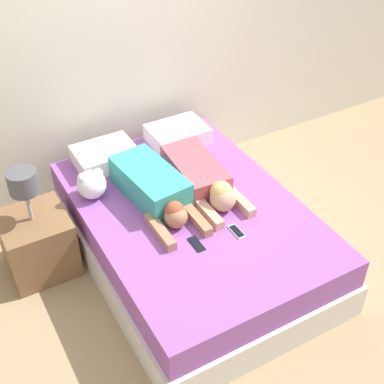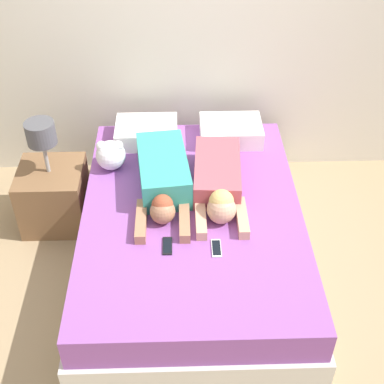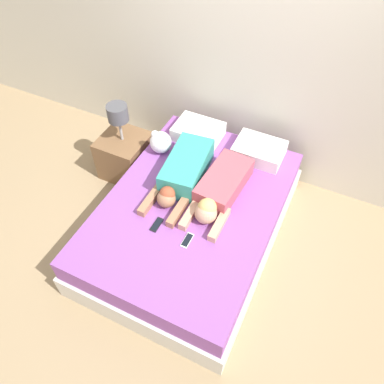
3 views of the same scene
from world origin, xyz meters
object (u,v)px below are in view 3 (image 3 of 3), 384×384
(bed, at_px, (192,220))
(nightstand, at_px, (125,153))
(pillow_head_left, at_px, (198,132))
(plush_toy, at_px, (161,142))
(pillow_head_right, at_px, (259,151))
(cell_phone_right, at_px, (187,240))
(person_right, at_px, (219,190))
(person_left, at_px, (183,172))
(cell_phone_left, at_px, (157,225))

(bed, bearing_deg, nightstand, 155.32)
(pillow_head_left, xyz_separation_m, nightstand, (-0.74, -0.36, -0.31))
(bed, height_order, plush_toy, plush_toy)
(pillow_head_right, height_order, plush_toy, plush_toy)
(pillow_head_right, relative_size, cell_phone_right, 3.15)
(pillow_head_left, relative_size, person_right, 0.53)
(pillow_head_left, distance_m, plush_toy, 0.44)
(pillow_head_left, distance_m, nightstand, 0.88)
(person_left, bearing_deg, person_right, -7.38)
(bed, bearing_deg, plush_toy, 140.11)
(nightstand, bearing_deg, pillow_head_right, 14.33)
(plush_toy, height_order, nightstand, nightstand)
(pillow_head_left, height_order, person_left, person_left)
(person_left, bearing_deg, cell_phone_left, -86.99)
(pillow_head_right, xyz_separation_m, person_right, (-0.15, -0.69, 0.02))
(cell_phone_left, xyz_separation_m, cell_phone_right, (0.31, -0.03, 0.00))
(person_right, bearing_deg, cell_phone_left, -124.18)
(pillow_head_left, relative_size, nightstand, 0.53)
(person_left, xyz_separation_m, person_right, (0.39, -0.05, -0.01))
(person_right, bearing_deg, cell_phone_right, -94.92)
(plush_toy, bearing_deg, person_right, -22.55)
(bed, bearing_deg, person_right, 41.56)
(bed, height_order, person_left, person_left)
(person_right, height_order, cell_phone_right, person_right)
(person_left, height_order, person_right, person_left)
(pillow_head_left, height_order, cell_phone_right, pillow_head_left)
(cell_phone_right, bearing_deg, pillow_head_left, 111.19)
(cell_phone_left, height_order, plush_toy, plush_toy)
(plush_toy, bearing_deg, person_left, -34.90)
(pillow_head_right, distance_m, person_right, 0.70)
(person_left, xyz_separation_m, nightstand, (-0.88, 0.27, -0.34))
(pillow_head_right, distance_m, nightstand, 1.49)
(pillow_head_left, relative_size, cell_phone_left, 3.15)
(cell_phone_left, bearing_deg, plush_toy, 116.42)
(pillow_head_right, distance_m, cell_phone_left, 1.32)
(person_right, distance_m, cell_phone_right, 0.57)
(plush_toy, bearing_deg, cell_phone_left, -63.58)
(bed, bearing_deg, cell_phone_right, -69.80)
(bed, xyz_separation_m, person_right, (0.19, 0.17, 0.36))
(pillow_head_right, distance_m, plush_toy, 1.00)
(cell_phone_right, relative_size, nightstand, 0.17)
(cell_phone_right, bearing_deg, bed, 110.20)
(bed, relative_size, cell_phone_right, 14.16)
(pillow_head_right, bearing_deg, plush_toy, -158.86)
(person_left, xyz_separation_m, cell_phone_left, (0.03, -0.58, -0.10))
(cell_phone_left, bearing_deg, cell_phone_right, -5.56)
(person_right, height_order, cell_phone_left, person_right)
(bed, relative_size, pillow_head_left, 4.49)
(bed, xyz_separation_m, nightstand, (-1.07, 0.49, 0.03))
(bed, distance_m, person_right, 0.44)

